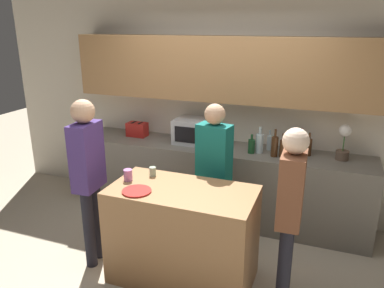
% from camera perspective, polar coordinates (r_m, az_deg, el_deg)
% --- Properties ---
extents(ground_plane, '(14.00, 14.00, 0.00)m').
position_cam_1_polar(ground_plane, '(3.79, -2.94, -20.16)').
color(ground_plane, '#BCAD93').
extents(back_wall, '(6.40, 0.40, 2.70)m').
position_cam_1_polar(back_wall, '(4.62, 5.07, 7.91)').
color(back_wall, beige).
rests_on(back_wall, ground_plane).
extents(back_counter, '(3.60, 0.62, 0.91)m').
position_cam_1_polar(back_counter, '(4.68, 3.80, -5.77)').
color(back_counter, '#6B665B').
rests_on(back_counter, ground_plane).
extents(kitchen_island, '(1.32, 0.69, 0.93)m').
position_cam_1_polar(kitchen_island, '(3.58, -1.46, -13.66)').
color(kitchen_island, '#996B42').
rests_on(kitchen_island, ground_plane).
extents(microwave, '(0.52, 0.39, 0.30)m').
position_cam_1_polar(microwave, '(4.62, 0.65, 1.96)').
color(microwave, '#B7BABC').
rests_on(microwave, back_counter).
extents(toaster, '(0.26, 0.16, 0.18)m').
position_cam_1_polar(toaster, '(4.98, -8.35, 2.22)').
color(toaster, '#B21E19').
rests_on(toaster, back_counter).
extents(potted_plant, '(0.14, 0.14, 0.40)m').
position_cam_1_polar(potted_plant, '(4.36, 22.13, 0.25)').
color(potted_plant, brown).
rests_on(potted_plant, back_counter).
extents(bottle_0, '(0.08, 0.08, 0.22)m').
position_cam_1_polar(bottle_0, '(4.33, 9.05, -0.30)').
color(bottle_0, '#194723').
rests_on(bottle_0, back_counter).
extents(bottle_1, '(0.09, 0.09, 0.30)m').
position_cam_1_polar(bottle_1, '(4.35, 10.25, 0.16)').
color(bottle_1, silver).
rests_on(bottle_1, back_counter).
extents(bottle_2, '(0.06, 0.06, 0.24)m').
position_cam_1_polar(bottle_2, '(4.48, 11.73, 0.25)').
color(bottle_2, silver).
rests_on(bottle_2, back_counter).
extents(bottle_3, '(0.08, 0.08, 0.32)m').
position_cam_1_polar(bottle_3, '(4.26, 12.47, -0.32)').
color(bottle_3, '#472814').
rests_on(bottle_3, back_counter).
extents(bottle_4, '(0.06, 0.06, 0.28)m').
position_cam_1_polar(bottle_4, '(4.25, 13.59, -0.63)').
color(bottle_4, '#472814').
rests_on(bottle_4, back_counter).
extents(bottle_5, '(0.09, 0.09, 0.32)m').
position_cam_1_polar(bottle_5, '(4.28, 15.00, -0.40)').
color(bottle_5, black).
rests_on(bottle_5, back_counter).
extents(bottle_6, '(0.07, 0.07, 0.31)m').
position_cam_1_polar(bottle_6, '(4.39, 16.23, -0.11)').
color(bottle_6, maroon).
rests_on(bottle_6, back_counter).
extents(bottle_7, '(0.07, 0.07, 0.27)m').
position_cam_1_polar(bottle_7, '(4.39, 17.34, -0.42)').
color(bottle_7, '#472814').
rests_on(bottle_7, back_counter).
extents(plate_on_island, '(0.26, 0.26, 0.01)m').
position_cam_1_polar(plate_on_island, '(3.34, -8.42, -7.11)').
color(plate_on_island, red).
rests_on(plate_on_island, kitchen_island).
extents(cup_0, '(0.08, 0.08, 0.11)m').
position_cam_1_polar(cup_0, '(3.57, -9.73, -4.68)').
color(cup_0, '#BF76B9').
rests_on(cup_0, kitchen_island).
extents(cup_1, '(0.07, 0.07, 0.09)m').
position_cam_1_polar(cup_1, '(3.65, -6.01, -4.19)').
color(cup_1, '#9AB197').
rests_on(cup_1, kitchen_island).
extents(person_left, '(0.22, 0.35, 1.69)m').
position_cam_1_polar(person_left, '(3.71, -15.54, -3.80)').
color(person_left, black).
rests_on(person_left, ground_plane).
extents(person_center, '(0.37, 0.25, 1.59)m').
position_cam_1_polar(person_center, '(3.84, 3.35, -3.41)').
color(person_center, black).
rests_on(person_center, ground_plane).
extents(person_right, '(0.21, 0.34, 1.58)m').
position_cam_1_polar(person_right, '(3.18, 14.72, -8.95)').
color(person_right, black).
rests_on(person_right, ground_plane).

